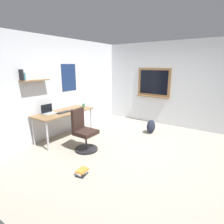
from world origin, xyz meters
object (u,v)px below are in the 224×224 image
(laptop, at_px, (48,111))
(backpack, at_px, (151,126))
(office_chair, at_px, (83,133))
(computer_mouse, at_px, (72,110))
(coffee_mug, at_px, (84,105))
(book_stack_on_floor, at_px, (82,172))
(desk, at_px, (64,114))
(keyboard, at_px, (64,112))

(laptop, xyz_separation_m, backpack, (2.00, -1.88, -0.59))
(office_chair, distance_m, computer_mouse, 0.99)
(coffee_mug, height_order, book_stack_on_floor, coffee_mug)
(coffee_mug, bearing_deg, laptop, 170.23)
(coffee_mug, bearing_deg, book_stack_on_floor, -138.37)
(computer_mouse, bearing_deg, desk, 157.99)
(keyboard, bearing_deg, backpack, -43.67)
(desk, relative_size, office_chair, 1.69)
(office_chair, xyz_separation_m, book_stack_on_floor, (-0.77, -0.67, -0.36))
(computer_mouse, height_order, coffee_mug, coffee_mug)
(computer_mouse, bearing_deg, office_chair, -118.76)
(desk, relative_size, book_stack_on_floor, 6.37)
(office_chair, distance_m, backpack, 2.07)
(computer_mouse, relative_size, book_stack_on_floor, 0.41)
(backpack, xyz_separation_m, book_stack_on_floor, (-2.66, 0.16, -0.15))
(desk, xyz_separation_m, computer_mouse, (0.20, -0.08, 0.08))
(desk, relative_size, coffee_mug, 17.46)
(office_chair, xyz_separation_m, computer_mouse, (0.45, 0.81, 0.33))
(desk, bearing_deg, laptop, 157.11)
(office_chair, height_order, coffee_mug, office_chair)
(desk, bearing_deg, backpack, -46.41)
(laptop, bearing_deg, desk, -22.89)
(desk, height_order, keyboard, keyboard)
(book_stack_on_floor, bearing_deg, coffee_mug, 41.63)
(keyboard, xyz_separation_m, book_stack_on_floor, (-0.94, -1.48, -0.69))
(office_chair, bearing_deg, book_stack_on_floor, -139.18)
(keyboard, bearing_deg, office_chair, -101.55)
(laptop, relative_size, backpack, 0.80)
(laptop, xyz_separation_m, computer_mouse, (0.56, -0.23, -0.04))
(office_chair, distance_m, coffee_mug, 1.33)
(office_chair, relative_size, coffee_mug, 10.33)
(office_chair, relative_size, book_stack_on_floor, 3.77)
(office_chair, bearing_deg, coffee_mug, 42.27)
(keyboard, height_order, coffee_mug, coffee_mug)
(book_stack_on_floor, bearing_deg, computer_mouse, 50.53)
(office_chair, distance_m, laptop, 1.12)
(desk, height_order, book_stack_on_floor, desk)
(backpack, height_order, book_stack_on_floor, backpack)
(backpack, bearing_deg, computer_mouse, 131.25)
(laptop, relative_size, coffee_mug, 3.37)
(keyboard, distance_m, computer_mouse, 0.28)
(laptop, distance_m, keyboard, 0.37)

